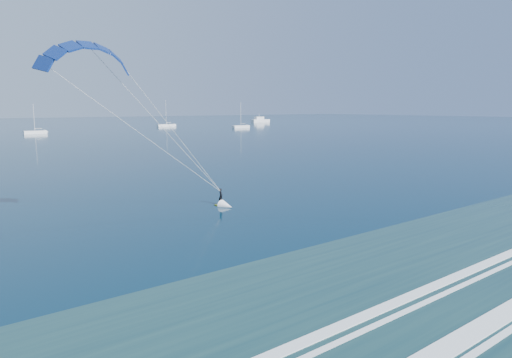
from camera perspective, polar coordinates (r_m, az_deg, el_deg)
The scene contains 5 objects.
kitesurfer_rig at distance 39.69m, azimuth -11.21°, elevation 5.86°, with size 19.93×7.86×15.56m.
motor_yacht at distance 296.68m, azimuth 0.51°, elevation 7.37°, with size 13.02×3.47×5.65m.
sailboat_3 at distance 188.36m, azimuth -25.90°, elevation 5.30°, with size 7.87×2.40×11.04m.
sailboat_4 at distance 237.01m, azimuth -11.15°, elevation 6.61°, with size 9.78×2.40×13.20m.
sailboat_5 at distance 218.21m, azimuth -1.91°, elevation 6.58°, with size 8.88×2.40×12.01m.
Camera 1 is at (-24.10, -3.57, 9.97)m, focal length 32.00 mm.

